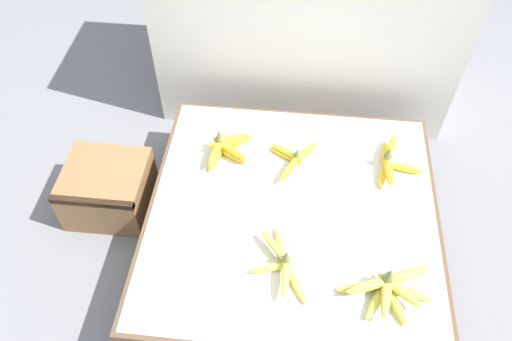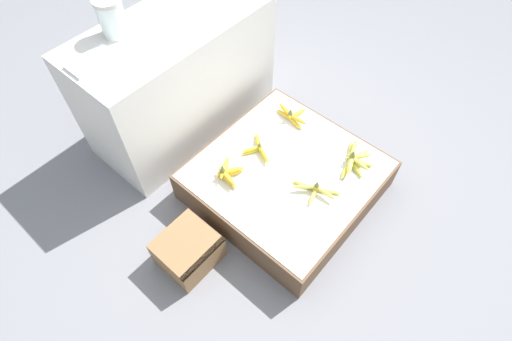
% 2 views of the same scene
% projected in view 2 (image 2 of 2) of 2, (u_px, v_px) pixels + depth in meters
% --- Properties ---
extents(ground_plane, '(10.00, 10.00, 0.00)m').
position_uv_depth(ground_plane, '(285.00, 190.00, 2.57)').
color(ground_plane, slate).
extents(display_platform, '(1.00, 0.99, 0.24)m').
position_uv_depth(display_platform, '(286.00, 180.00, 2.47)').
color(display_platform, brown).
rests_on(display_platform, ground_plane).
extents(back_vendor_table, '(1.25, 0.58, 0.81)m').
position_uv_depth(back_vendor_table, '(179.00, 79.00, 2.59)').
color(back_vendor_table, beige).
rests_on(back_vendor_table, ground_plane).
extents(wooden_crate, '(0.31, 0.29, 0.20)m').
position_uv_depth(wooden_crate, '(188.00, 250.00, 2.22)').
color(wooden_crate, olive).
rests_on(wooden_crate, ground_plane).
extents(banana_bunch_front_midleft, '(0.20, 0.27, 0.09)m').
position_uv_depth(banana_bunch_front_midleft, '(315.00, 190.00, 2.26)').
color(banana_bunch_front_midleft, '#DBCC4C').
rests_on(banana_bunch_front_midleft, display_platform).
extents(banana_bunch_front_midright, '(0.29, 0.22, 0.11)m').
position_uv_depth(banana_bunch_front_midright, '(355.00, 160.00, 2.38)').
color(banana_bunch_front_midright, gold).
rests_on(banana_bunch_front_midright, display_platform).
extents(banana_bunch_middle_left, '(0.17, 0.20, 0.11)m').
position_uv_depth(banana_bunch_middle_left, '(227.00, 172.00, 2.32)').
color(banana_bunch_middle_left, gold).
rests_on(banana_bunch_middle_left, display_platform).
extents(banana_bunch_middle_midleft, '(0.19, 0.23, 0.08)m').
position_uv_depth(banana_bunch_middle_midleft, '(258.00, 149.00, 2.44)').
color(banana_bunch_middle_midleft, yellow).
rests_on(banana_bunch_middle_midleft, display_platform).
extents(banana_bunch_middle_midright, '(0.17, 0.25, 0.10)m').
position_uv_depth(banana_bunch_middle_midright, '(292.00, 115.00, 2.59)').
color(banana_bunch_middle_midright, gold).
rests_on(banana_bunch_middle_midright, display_platform).
extents(glass_jar, '(0.15, 0.15, 0.21)m').
position_uv_depth(glass_jar, '(112.00, 17.00, 2.12)').
color(glass_jar, silver).
rests_on(glass_jar, back_vendor_table).
extents(foam_tray_dark, '(0.24, 0.14, 0.02)m').
position_uv_depth(foam_tray_dark, '(91.00, 61.00, 2.06)').
color(foam_tray_dark, white).
rests_on(foam_tray_dark, back_vendor_table).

